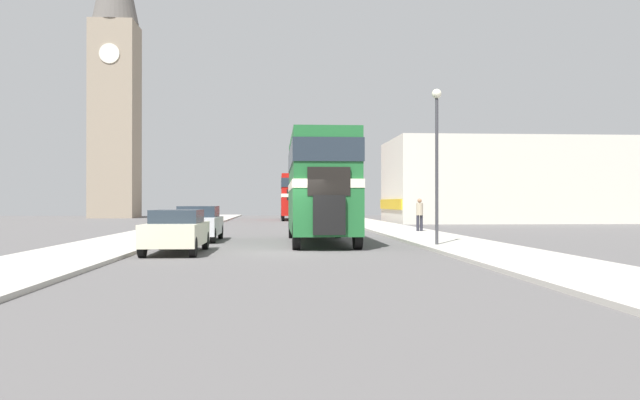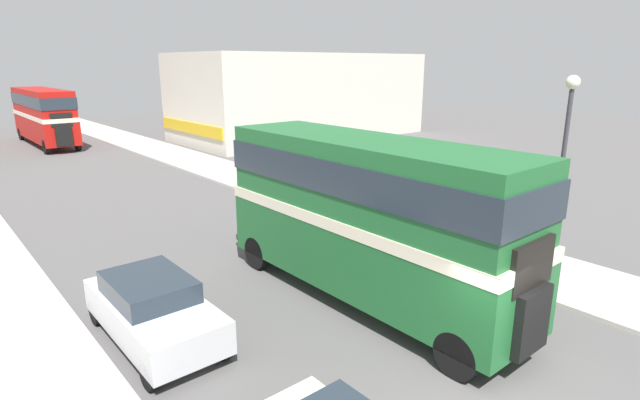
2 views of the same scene
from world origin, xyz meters
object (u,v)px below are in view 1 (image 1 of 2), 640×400
object	(u,v)px
car_parked_near	(177,231)
car_parked_mid	(198,223)
double_decker_bus	(320,181)
pedestrian_walking	(420,213)
street_lamp	(437,143)
church_tower	(115,60)
bus_distant	(293,194)

from	to	relation	value
car_parked_near	car_parked_mid	xyz separation A→B (m)	(-0.11, 6.64, 0.04)
car_parked_mid	car_parked_near	bearing A→B (deg)	-89.04
double_decker_bus	car_parked_near	bearing A→B (deg)	-136.04
car_parked_near	pedestrian_walking	world-z (taller)	pedestrian_walking
double_decker_bus	street_lamp	bearing A→B (deg)	-35.69
pedestrian_walking	street_lamp	distance (m)	11.33
car_parked_near	car_parked_mid	size ratio (longest dim) A/B	0.98
car_parked_near	car_parked_mid	distance (m)	6.65
pedestrian_walking	street_lamp	xyz separation A→B (m)	(-1.83, -10.82, 2.82)
car_parked_mid	church_tower	size ratio (longest dim) A/B	0.12
street_lamp	church_tower	world-z (taller)	church_tower
bus_distant	street_lamp	world-z (taller)	street_lamp
car_parked_near	church_tower	size ratio (longest dim) A/B	0.12
pedestrian_walking	bus_distant	bearing A→B (deg)	103.00
double_decker_bus	car_parked_mid	distance (m)	5.82
church_tower	car_parked_mid	bearing A→B (deg)	-71.16
bus_distant	church_tower	size ratio (longest dim) A/B	0.32
double_decker_bus	church_tower	distance (m)	50.49
bus_distant	car_parked_near	xyz separation A→B (m)	(-4.91, -40.05, -1.82)
pedestrian_walking	church_tower	bearing A→B (deg)	125.41
car_parked_mid	church_tower	xyz separation A→B (m)	(-14.46, 42.39, 16.63)
pedestrian_walking	church_tower	xyz separation A→B (m)	(-25.78, 36.25, 16.29)
double_decker_bus	car_parked_mid	size ratio (longest dim) A/B	2.21
bus_distant	street_lamp	distance (m)	38.38
bus_distant	pedestrian_walking	bearing A→B (deg)	-77.00
double_decker_bus	pedestrian_walking	bearing A→B (deg)	52.25
bus_distant	pedestrian_walking	distance (m)	28.03
double_decker_bus	street_lamp	world-z (taller)	street_lamp
double_decker_bus	bus_distant	distance (m)	35.08
car_parked_mid	pedestrian_walking	bearing A→B (deg)	28.47
double_decker_bus	church_tower	bearing A→B (deg)	114.13
car_parked_mid	pedestrian_walking	xyz separation A→B (m)	(11.31, 6.13, 0.35)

